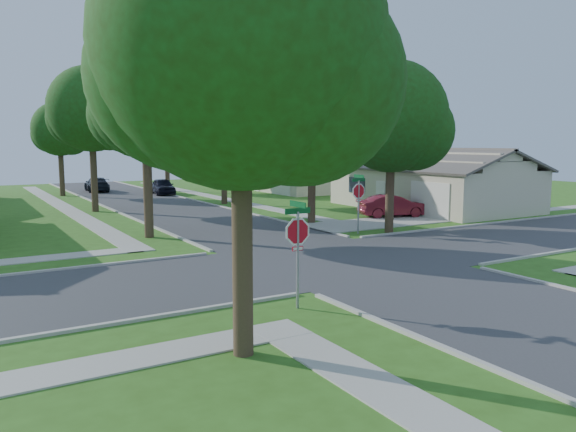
% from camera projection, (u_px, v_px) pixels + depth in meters
% --- Properties ---
extents(ground, '(100.00, 100.00, 0.00)m').
position_uv_depth(ground, '(337.00, 260.00, 21.94)').
color(ground, '#325D19').
rests_on(ground, ground).
extents(road_ns, '(7.00, 100.00, 0.02)m').
position_uv_depth(road_ns, '(337.00, 260.00, 21.94)').
color(road_ns, '#333335').
rests_on(road_ns, ground).
extents(sidewalk_ne, '(1.20, 40.00, 0.04)m').
position_uv_depth(sidewalk_ne, '(215.00, 197.00, 47.18)').
color(sidewalk_ne, '#9E9B91').
rests_on(sidewalk_ne, ground).
extents(sidewalk_nw, '(1.20, 40.00, 0.04)m').
position_uv_depth(sidewalk_nw, '(61.00, 205.00, 41.00)').
color(sidewalk_nw, '#9E9B91').
rests_on(sidewalk_nw, ground).
extents(driveway, '(8.80, 3.60, 0.05)m').
position_uv_depth(driveway, '(377.00, 223.00, 31.99)').
color(driveway, '#9E9B91').
rests_on(driveway, ground).
extents(stop_sign_sw, '(1.05, 0.80, 2.98)m').
position_uv_depth(stop_sign_sw, '(298.00, 236.00, 15.29)').
color(stop_sign_sw, gray).
rests_on(stop_sign_sw, ground).
extents(stop_sign_ne, '(1.05, 0.80, 2.98)m').
position_uv_depth(stop_sign_ne, '(359.00, 194.00, 28.06)').
color(stop_sign_ne, gray).
rests_on(stop_sign_ne, ground).
extents(tree_e_near, '(4.97, 4.80, 8.28)m').
position_uv_depth(tree_e_near, '(313.00, 123.00, 31.29)').
color(tree_e_near, '#38281C').
rests_on(tree_e_near, ground).
extents(tree_e_mid, '(5.59, 5.40, 9.21)m').
position_uv_depth(tree_e_mid, '(224.00, 120.00, 41.44)').
color(tree_e_mid, '#38281C').
rests_on(tree_e_mid, ground).
extents(tree_e_far, '(5.17, 5.00, 8.72)m').
position_uv_depth(tree_e_far, '(167.00, 128.00, 52.55)').
color(tree_e_far, '#38281C').
rests_on(tree_e_far, ground).
extents(tree_w_near, '(5.38, 5.20, 8.97)m').
position_uv_depth(tree_w_near, '(146.00, 109.00, 26.47)').
color(tree_w_near, '#38281C').
rests_on(tree_w_near, ground).
extents(tree_w_mid, '(5.80, 5.60, 9.56)m').
position_uv_depth(tree_w_mid, '(92.00, 113.00, 36.65)').
color(tree_w_mid, '#38281C').
rests_on(tree_w_mid, ground).
extents(tree_w_far, '(4.76, 4.60, 8.04)m').
position_uv_depth(tree_w_far, '(60.00, 132.00, 47.85)').
color(tree_w_far, '#38281C').
rests_on(tree_w_far, ground).
extents(tree_sw_corner, '(6.21, 6.00, 9.55)m').
position_uv_depth(tree_sw_corner, '(243.00, 58.00, 11.40)').
color(tree_sw_corner, '#38281C').
rests_on(tree_sw_corner, ground).
extents(tree_ne_corner, '(5.80, 5.60, 8.66)m').
position_uv_depth(tree_ne_corner, '(392.00, 122.00, 28.02)').
color(tree_ne_corner, '#38281C').
rests_on(tree_ne_corner, ground).
extents(house_ne_near, '(8.42, 13.60, 4.23)m').
position_uv_depth(house_ne_near, '(431.00, 187.00, 39.22)').
color(house_ne_near, '#AFA28A').
rests_on(house_ne_near, ground).
extents(house_ne_far, '(8.42, 13.60, 4.23)m').
position_uv_depth(house_ne_far, '(296.00, 174.00, 54.56)').
color(house_ne_far, '#AFA28A').
rests_on(house_ne_far, ground).
extents(car_driveway, '(4.44, 2.69, 1.38)m').
position_uv_depth(car_driveway, '(393.00, 206.00, 34.59)').
color(car_driveway, maroon).
rests_on(car_driveway, ground).
extents(car_curb_east, '(2.22, 4.39, 1.43)m').
position_uv_depth(car_curb_east, '(163.00, 186.00, 49.78)').
color(car_curb_east, black).
rests_on(car_curb_east, ground).
extents(car_curb_west, '(2.25, 4.76, 1.34)m').
position_uv_depth(car_curb_west, '(97.00, 184.00, 52.67)').
color(car_curb_west, black).
rests_on(car_curb_west, ground).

